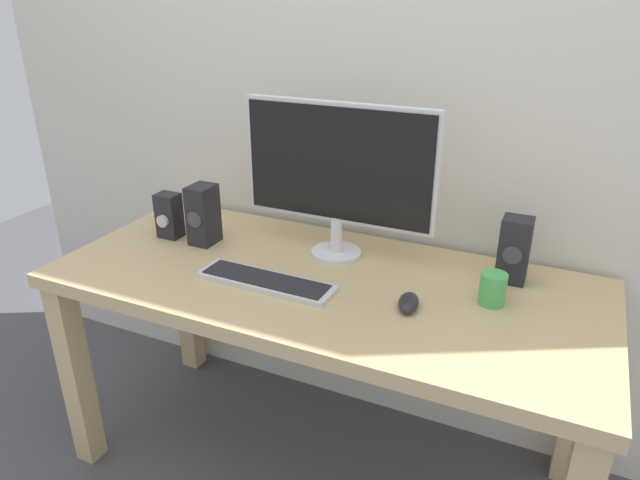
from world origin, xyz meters
TOP-DOWN VIEW (x-y plane):
  - ground_plane at (0.00, 0.00)m, footprint 6.00×6.00m
  - desk at (0.00, 0.00)m, footprint 1.63×0.71m
  - monitor at (-0.02, 0.17)m, footprint 0.62×0.16m
  - keyboard_primary at (-0.13, -0.11)m, footprint 0.42×0.12m
  - mouse at (0.28, -0.06)m, footprint 0.07×0.11m
  - speaker_right at (0.51, 0.22)m, footprint 0.08×0.08m
  - speaker_left at (-0.47, 0.07)m, footprint 0.08×0.10m
  - audio_controller at (-0.60, 0.06)m, footprint 0.08×0.07m
  - coffee_mug at (0.48, 0.05)m, footprint 0.07×0.07m

SIDE VIEW (x-z plane):
  - ground_plane at x=0.00m, z-range 0.00..0.00m
  - desk at x=0.00m, z-range 0.26..1.00m
  - keyboard_primary at x=-0.13m, z-range 0.73..0.75m
  - mouse at x=0.28m, z-range 0.73..0.77m
  - coffee_mug at x=0.48m, z-range 0.73..0.82m
  - audio_controller at x=-0.60m, z-range 0.73..0.89m
  - speaker_right at x=0.51m, z-range 0.73..0.93m
  - speaker_left at x=-0.47m, z-range 0.73..0.93m
  - monitor at x=-0.02m, z-range 0.77..1.26m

